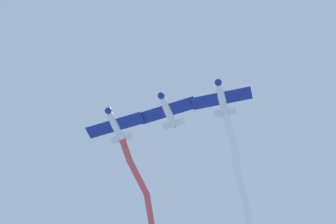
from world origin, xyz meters
The scene contains 5 objects.
airplane_lead centered at (3.16, -0.59, 64.52)m, with size 6.85×5.19×1.69m.
smoke_trail_lead centered at (7.19, -14.13, 64.31)m, with size 9.34×22.60×1.63m.
airplane_left_wing centered at (-2.94, -2.01, 64.82)m, with size 6.85×5.17×1.69m.
airplane_right_wing centered at (-9.06, -3.43, 64.52)m, with size 6.85×5.24×1.69m.
smoke_trail_right_wing centered at (-5.06, -16.51, 66.22)m, with size 7.78×22.46×4.25m.
Camera 1 is at (-23.27, 33.09, 4.21)m, focal length 69.17 mm.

